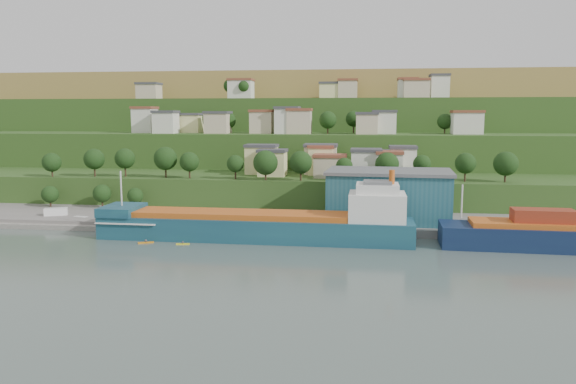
% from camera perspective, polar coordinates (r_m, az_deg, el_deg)
% --- Properties ---
extents(ground, '(500.00, 500.00, 0.00)m').
position_cam_1_polar(ground, '(122.33, -5.81, -5.71)').
color(ground, '#4B5B55').
rests_on(ground, ground).
extents(quay, '(220.00, 26.00, 4.00)m').
position_cam_1_polar(quay, '(146.68, 4.38, -3.42)').
color(quay, slate).
rests_on(quay, ground).
extents(pebble_beach, '(40.00, 18.00, 2.40)m').
position_cam_1_polar(pebble_beach, '(163.14, -23.11, -2.88)').
color(pebble_beach, slate).
rests_on(pebble_beach, ground).
extents(hillside, '(360.00, 211.40, 96.00)m').
position_cam_1_polar(hillside, '(287.09, 1.97, 2.14)').
color(hillside, '#284719').
rests_on(hillside, ground).
extents(cargo_ship_near, '(72.42, 12.29, 18.58)m').
position_cam_1_polar(cargo_ship_near, '(129.54, -2.39, -3.57)').
color(cargo_ship_near, '#133349').
rests_on(cargo_ship_near, ground).
extents(warehouse, '(32.11, 20.88, 12.80)m').
position_cam_1_polar(warehouse, '(144.32, 10.19, -0.31)').
color(warehouse, '#205361').
rests_on(warehouse, quay).
extents(caravan, '(6.31, 4.52, 2.72)m').
position_cam_1_polar(caravan, '(162.12, -22.50, -2.00)').
color(caravan, white).
rests_on(caravan, pebble_beach).
extents(dinghy, '(4.34, 2.55, 0.82)m').
position_cam_1_polar(dinghy, '(157.69, -20.28, -2.50)').
color(dinghy, silver).
rests_on(dinghy, pebble_beach).
extents(kayak_orange, '(3.42, 1.98, 0.87)m').
position_cam_1_polar(kayak_orange, '(130.40, -14.25, -4.94)').
color(kayak_orange, orange).
rests_on(kayak_orange, ground).
extents(kayak_yellow, '(3.04, 1.02, 0.75)m').
position_cam_1_polar(kayak_yellow, '(127.31, -10.64, -5.16)').
color(kayak_yellow, yellow).
rests_on(kayak_yellow, ground).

